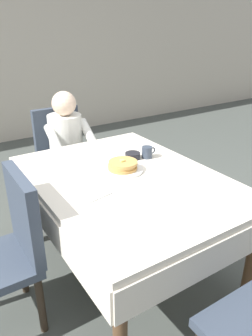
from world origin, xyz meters
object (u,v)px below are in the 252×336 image
Objects in this scene: chair_diner at (62,151)px; bowl_butter at (133,156)px; plate_breakfast at (122,170)px; diner_person at (68,142)px; chair_left_side at (9,245)px; spoon_near_edge at (153,186)px; breakfast_stack at (122,165)px; dining_table_main at (127,189)px; knife_right_of_plate at (147,165)px; fork_left_of_plate at (98,178)px; cup_coffee at (147,152)px.

chair_diner is 0.98m from bowl_butter.
chair_diner is at bearing 90.04° from plate_breakfast.
diner_person reaches higher than chair_left_side.
chair_left_side is 6.20× the size of spoon_near_edge.
breakfast_stack reaches higher than plate_breakfast.
dining_table_main is 1.01m from diner_person.
chair_diner is 1.10m from plate_breakfast.
plate_breakfast reaches higher than knife_right_of_plate.
bowl_butter is at bearing 86.86° from spoon_near_edge.
dining_table_main is 7.70× the size of breakfast_stack.
chair_left_side is 3.32× the size of plate_breakfast.
fork_left_of_plate is at bearing 80.18° from chair_diner.
spoon_near_edge is at bearing 152.34° from knife_right_of_plate.
diner_person is 0.92m from plate_breakfast.
chair_diner is 1.00× the size of chair_left_side.
diner_person is (0.02, 1.01, 0.02)m from dining_table_main.
bowl_butter is (0.18, -0.93, 0.23)m from chair_diner.
plate_breakfast is at bearing 85.03° from knife_right_of_plate.
spoon_near_edge is at bearing 91.85° from chair_diner.
knife_right_of_plate is at bearing 99.90° from chair_diner.
bowl_butter is at bearing 4.51° from knife_right_of_plate.
diner_person is 6.22× the size of fork_left_of_plate.
knife_right_of_plate is at bearing -85.56° from chair_left_side.
breakfast_stack is at bearing 85.49° from knife_right_of_plate.
cup_coffee is at bearing 108.87° from diner_person.
dining_table_main is at bearing 88.78° from chair_diner.
spoon_near_edge is (0.84, -0.19, 0.21)m from chair_left_side.
diner_person reaches higher than plate_breakfast.
chair_left_side reaches higher than spoon_near_edge.
fork_left_of_plate is at bearing 145.49° from spoon_near_edge.
diner_person is 0.87m from cup_coffee.
fork_left_of_plate is 0.36m from spoon_near_edge.
chair_left_side is at bearing 95.48° from knife_right_of_plate.
cup_coffee is 0.56× the size of knife_right_of_plate.
plate_breakfast reaches higher than fork_left_of_plate.
plate_breakfast is (0.00, -0.92, 0.08)m from diner_person.
plate_breakfast is 0.19m from knife_right_of_plate.
diner_person reaches higher than breakfast_stack.
diner_person reaches higher than chair_diner.
breakfast_stack is 0.23m from bowl_butter.
diner_person is 4.00× the size of plate_breakfast.
knife_right_of_plate is (0.19, -0.02, -0.01)m from plate_breakfast.
plate_breakfast is (0.80, 0.10, 0.22)m from chair_left_side.
dining_table_main is 0.34m from bowl_butter.
chair_diner is 4.65× the size of knife_right_of_plate.
plate_breakfast is (0.03, 0.10, 0.10)m from dining_table_main.
chair_left_side is 1.12m from cup_coffee.
bowl_butter is at bearing 39.10° from breakfast_stack.
chair_left_side reaches higher than bowl_butter.
bowl_butter is at bearing -76.20° from chair_left_side.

